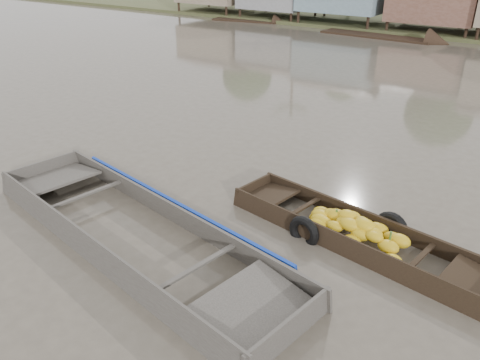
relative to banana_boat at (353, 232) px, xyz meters
The scene contains 3 objects.
ground 2.68m from the banana_boat, 138.64° to the right, with size 120.00×120.00×0.00m, color #524A3E.
banana_boat is the anchor object (origin of this frame).
viewer_boat 4.54m from the banana_boat, 144.13° to the right, with size 8.67×3.47×0.68m.
Camera 1 is at (4.84, -6.37, 5.56)m, focal length 35.00 mm.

